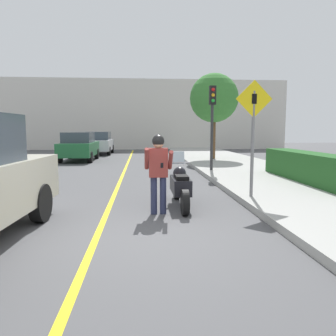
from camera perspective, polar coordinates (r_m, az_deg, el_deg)
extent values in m
plane|color=#4C4C4F|center=(5.65, -6.33, -12.10)|extent=(80.00, 80.00, 0.00)
cube|color=#9E9E99|center=(10.57, 21.43, -3.26)|extent=(4.40, 44.00, 0.16)
cube|color=yellow|center=(11.52, -8.43, -2.47)|extent=(0.12, 36.00, 0.01)
cube|color=beige|center=(31.38, -4.98, 9.23)|extent=(28.00, 1.20, 6.50)
cylinder|color=black|center=(6.99, 2.98, -6.02)|extent=(0.14, 0.56, 0.56)
cylinder|color=black|center=(8.67, 1.48, -3.53)|extent=(0.14, 0.56, 0.56)
cube|color=black|center=(7.79, 2.16, -2.98)|extent=(0.40, 1.19, 0.36)
sphere|color=black|center=(7.91, 2.03, -0.93)|extent=(0.32, 0.32, 0.32)
cube|color=black|center=(7.49, 2.41, -1.67)|extent=(0.28, 0.48, 0.10)
cylinder|color=silver|center=(8.31, 1.69, 0.96)|extent=(0.62, 0.03, 0.03)
cube|color=silver|center=(8.37, 1.64, 1.83)|extent=(0.36, 0.12, 0.31)
cylinder|color=#282D4C|center=(7.10, -2.48, -4.81)|extent=(0.14, 0.14, 0.81)
cylinder|color=#282D4C|center=(7.11, -0.87, -4.79)|extent=(0.14, 0.14, 0.81)
cube|color=maroon|center=(6.99, -1.70, 0.95)|extent=(0.40, 0.22, 0.62)
cylinder|color=maroon|center=(6.88, -3.74, 1.62)|extent=(0.09, 0.38, 0.48)
cylinder|color=maroon|center=(6.89, 0.43, 1.38)|extent=(0.09, 0.44, 0.44)
sphere|color=tan|center=(6.97, -1.71, 4.31)|extent=(0.22, 0.22, 0.22)
sphere|color=black|center=(6.96, -1.71, 4.73)|extent=(0.26, 0.26, 0.26)
cube|color=black|center=(6.72, -1.06, 0.46)|extent=(0.06, 0.05, 0.11)
cylinder|color=black|center=(6.95, -21.29, -5.72)|extent=(0.26, 0.77, 0.76)
cylinder|color=slate|center=(8.35, 14.50, 3.98)|extent=(0.08, 0.08, 2.59)
cube|color=yellow|center=(8.36, 14.77, 11.56)|extent=(0.91, 0.02, 0.91)
cube|color=black|center=(8.35, 14.81, 11.57)|extent=(0.12, 0.01, 0.24)
cylinder|color=#2D2D30|center=(13.67, 7.66, 6.84)|extent=(0.12, 0.12, 3.43)
cube|color=black|center=(13.72, 7.76, 12.43)|extent=(0.26, 0.22, 0.76)
sphere|color=red|center=(13.63, 7.89, 13.40)|extent=(0.14, 0.14, 0.14)
sphere|color=gold|center=(13.60, 7.87, 12.48)|extent=(0.14, 0.14, 0.14)
sphere|color=green|center=(13.58, 7.86, 11.56)|extent=(0.14, 0.14, 0.14)
cube|color=#235623|center=(11.44, 23.70, 0.10)|extent=(0.90, 5.46, 0.92)
cylinder|color=brown|center=(19.13, 7.91, 5.36)|extent=(0.24, 0.24, 2.50)
sphere|color=#387A33|center=(19.22, 8.02, 11.98)|extent=(2.77, 2.77, 2.77)
cylinder|color=black|center=(21.53, -16.69, 2.38)|extent=(0.22, 0.64, 0.64)
cylinder|color=black|center=(21.24, -12.32, 2.45)|extent=(0.22, 0.64, 0.64)
cylinder|color=black|center=(19.00, -18.32, 1.79)|extent=(0.22, 0.64, 0.64)
cylinder|color=black|center=(18.67, -13.38, 1.87)|extent=(0.22, 0.64, 0.64)
cube|color=#1E6033|center=(20.07, -15.19, 3.22)|extent=(1.80, 4.20, 0.76)
cube|color=#38424C|center=(19.87, -15.33, 5.15)|extent=(1.58, 2.18, 0.60)
cylinder|color=black|center=(26.63, -13.27, 3.24)|extent=(0.22, 0.64, 0.64)
cylinder|color=black|center=(26.43, -9.71, 3.30)|extent=(0.22, 0.64, 0.64)
cylinder|color=black|center=(24.06, -14.19, 2.87)|extent=(0.22, 0.64, 0.64)
cylinder|color=black|center=(23.84, -10.26, 2.93)|extent=(0.22, 0.64, 0.64)
cube|color=silver|center=(25.20, -11.87, 3.96)|extent=(1.80, 4.20, 0.76)
cube|color=#38424C|center=(25.02, -11.95, 5.50)|extent=(1.58, 2.18, 0.60)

